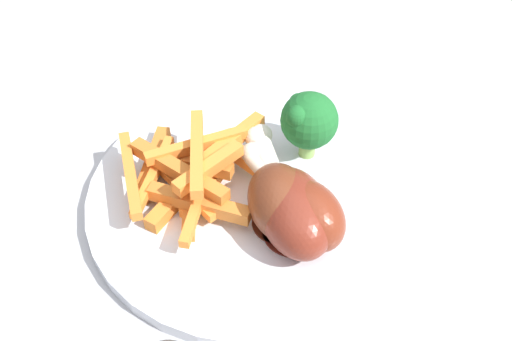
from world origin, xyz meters
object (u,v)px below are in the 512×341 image
Objects in this scene: chicken_drumstick_near at (304,210)px; chicken_drumstick_far at (289,207)px; broccoli_floret_front at (307,120)px; dinner_plate at (256,192)px; carrot_fries_pile at (190,172)px; chicken_drumstick_extra at (279,198)px; dining_table at (296,284)px.

chicken_drumstick_far is at bearing -176.78° from chicken_drumstick_near.
broccoli_floret_front is 0.09m from chicken_drumstick_near.
dinner_plate is 1.92× the size of carrot_fries_pile.
dinner_plate is 2.54× the size of chicken_drumstick_near.
chicken_drumstick_near is 0.79× the size of chicken_drumstick_far.
chicken_drumstick_near is at bearing 3.22° from chicken_drumstick_far.
dinner_plate is 0.07m from broccoli_floret_front.
chicken_drumstick_near is at bearing -16.07° from chicken_drumstick_extra.
dining_table is 0.15m from chicken_drumstick_far.
carrot_fries_pile is at bearing 170.58° from chicken_drumstick_extra.
chicken_drumstick_far is at bearing -85.80° from broccoli_floret_front.
chicken_drumstick_extra is at bearing -92.29° from broccoli_floret_front.
chicken_drumstick_far is at bearing -99.80° from dining_table.
broccoli_floret_front reaches higher than chicken_drumstick_extra.
chicken_drumstick_near is at bearing -10.86° from carrot_fries_pile.
dinner_plate reaches higher than dining_table.
dining_table is 9.41× the size of chicken_drumstick_near.
chicken_drumstick_extra is at bearing -121.49° from dining_table.
chicken_drumstick_extra is (-0.02, 0.01, 0.00)m from chicken_drumstick_near.
dining_table is at bearing 101.58° from chicken_drumstick_near.
broccoli_floret_front is at bearing 101.96° from dining_table.
dinner_plate is 4.41× the size of broccoli_floret_front.
carrot_fries_pile is 1.32× the size of chicken_drumstick_near.
carrot_fries_pile is 1.05× the size of chicken_drumstick_far.
carrot_fries_pile is 0.08m from chicken_drumstick_extra.
chicken_drumstick_extra is (-0.01, -0.02, 0.14)m from dining_table.
carrot_fries_pile is at bearing 169.14° from chicken_drumstick_near.
chicken_drumstick_extra reaches higher than carrot_fries_pile.
carrot_fries_pile is 0.09m from chicken_drumstick_far.
broccoli_floret_front is 0.09m from chicken_drumstick_far.
broccoli_floret_front reaches higher than dining_table.
chicken_drumstick_far and chicken_drumstick_extra have the same top height.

